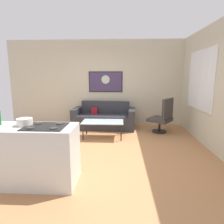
% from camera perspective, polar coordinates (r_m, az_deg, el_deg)
% --- Properties ---
extents(ground, '(6.40, 6.40, 0.04)m').
position_cam_1_polar(ground, '(4.58, -5.15, -10.96)').
color(ground, '#B77C4E').
extents(back_wall, '(6.40, 0.05, 2.80)m').
position_cam_1_polar(back_wall, '(6.67, -2.48, 8.38)').
color(back_wall, beige).
rests_on(back_wall, ground).
extents(right_wall, '(0.05, 6.40, 2.80)m').
position_cam_1_polar(right_wall, '(4.95, 27.00, 6.46)').
color(right_wall, beige).
rests_on(right_wall, ground).
extents(couch, '(2.00, 0.98, 0.82)m').
position_cam_1_polar(couch, '(6.29, -2.31, -2.01)').
color(couch, '#2A2B32').
rests_on(couch, ground).
extents(coffee_table, '(1.09, 0.62, 0.45)m').
position_cam_1_polar(coffee_table, '(5.27, -2.68, -3.07)').
color(coffee_table, silver).
rests_on(coffee_table, ground).
extents(armchair, '(0.82, 0.82, 1.02)m').
position_cam_1_polar(armchair, '(5.88, 14.51, -1.32)').
color(armchair, black).
rests_on(armchair, ground).
extents(kitchen_counter, '(1.38, 0.64, 0.93)m').
position_cam_1_polar(kitchen_counter, '(3.33, -22.28, -11.43)').
color(kitchen_counter, silver).
rests_on(kitchen_counter, ground).
extents(mixing_bowl, '(0.24, 0.24, 0.11)m').
position_cam_1_polar(mixing_bowl, '(3.28, -24.01, -2.68)').
color(mixing_bowl, silver).
rests_on(mixing_bowl, kitchen_counter).
extents(wall_painting, '(1.12, 0.03, 0.68)m').
position_cam_1_polar(wall_painting, '(6.62, -1.87, 8.75)').
color(wall_painting, black).
extents(window, '(0.03, 1.59, 1.50)m').
position_cam_1_polar(window, '(5.48, 24.19, 8.39)').
color(window, silver).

